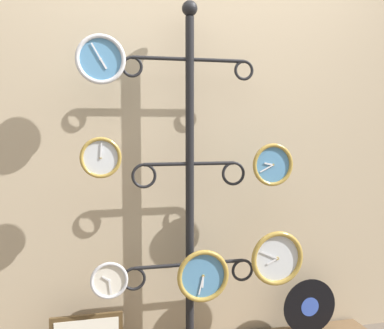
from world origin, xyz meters
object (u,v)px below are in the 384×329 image
(clock_bottom_left, at_px, (109,280))
(clock_bottom_center, at_px, (203,276))
(display_stand, at_px, (190,221))
(clock_bottom_right, at_px, (277,258))
(clock_top_left, at_px, (101,59))
(clock_middle_left, at_px, (101,158))
(vinyl_record, at_px, (310,307))
(clock_middle_right, at_px, (272,165))

(clock_bottom_left, xyz_separation_m, clock_bottom_center, (0.48, -0.01, -0.01))
(display_stand, distance_m, clock_bottom_right, 0.53)
(display_stand, height_order, clock_bottom_center, display_stand)
(clock_top_left, distance_m, clock_middle_left, 0.48)
(clock_bottom_center, height_order, vinyl_record, clock_bottom_center)
(clock_middle_right, height_order, clock_bottom_right, clock_middle_right)
(clock_bottom_right, bearing_deg, display_stand, 169.31)
(display_stand, relative_size, clock_middle_right, 8.36)
(clock_bottom_right, distance_m, vinyl_record, 0.43)
(clock_bottom_right, height_order, vinyl_record, clock_bottom_right)
(clock_top_left, distance_m, clock_bottom_left, 1.09)
(clock_middle_left, distance_m, clock_bottom_right, 1.10)
(display_stand, relative_size, clock_bottom_right, 6.35)
(clock_middle_right, xyz_separation_m, clock_bottom_right, (0.04, 0.00, -0.52))
(clock_top_left, xyz_separation_m, clock_bottom_left, (0.02, -0.02, -1.09))
(clock_bottom_left, relative_size, vinyl_record, 0.57)
(clock_bottom_center, distance_m, clock_bottom_right, 0.43)
(clock_middle_left, relative_size, clock_bottom_right, 0.66)
(display_stand, xyz_separation_m, clock_top_left, (-0.46, -0.08, 0.83))
(clock_top_left, relative_size, clock_middle_left, 1.21)
(clock_top_left, height_order, clock_bottom_left, clock_top_left)
(clock_middle_left, xyz_separation_m, clock_bottom_right, (0.94, 0.02, -0.57))
(display_stand, height_order, clock_middle_left, display_stand)
(clock_bottom_center, bearing_deg, clock_top_left, 176.74)
(clock_top_left, relative_size, clock_bottom_left, 1.28)
(clock_top_left, bearing_deg, clock_middle_right, -1.13)
(clock_bottom_left, distance_m, clock_bottom_center, 0.48)
(display_stand, height_order, clock_bottom_right, display_stand)
(clock_bottom_left, height_order, clock_bottom_center, clock_bottom_center)
(clock_bottom_right, bearing_deg, clock_middle_right, -173.57)
(clock_bottom_left, distance_m, vinyl_record, 1.20)
(clock_bottom_left, bearing_deg, display_stand, 12.37)
(clock_top_left, xyz_separation_m, clock_bottom_center, (0.51, -0.03, -1.11))
(display_stand, xyz_separation_m, clock_middle_left, (-0.47, -0.10, 0.36))
(clock_bottom_center, height_order, clock_bottom_right, clock_bottom_right)
(clock_bottom_center, xyz_separation_m, clock_bottom_right, (0.43, 0.02, 0.06))
(clock_middle_left, bearing_deg, clock_bottom_center, 0.00)
(clock_middle_right, distance_m, vinyl_record, 0.90)
(clock_bottom_center, xyz_separation_m, vinyl_record, (0.68, 0.10, -0.27))
(clock_top_left, height_order, vinyl_record, clock_top_left)
(clock_top_left, height_order, clock_bottom_right, clock_top_left)
(clock_top_left, bearing_deg, clock_bottom_right, -0.83)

